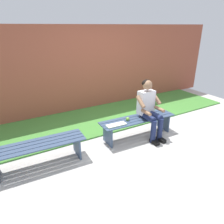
# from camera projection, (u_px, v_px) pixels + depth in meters

# --- Properties ---
(ground_plane) EXTENTS (10.00, 7.00, 0.04)m
(ground_plane) POSITION_uv_depth(u_px,v_px,m) (122.00, 179.00, 3.30)
(ground_plane) COLOR beige
(grass_strip) EXTENTS (9.00, 1.86, 0.03)m
(grass_strip) POSITION_uv_depth(u_px,v_px,m) (72.00, 123.00, 5.12)
(grass_strip) COLOR #478C38
(grass_strip) RESTS_ON ground
(brick_wall) EXTENTS (9.50, 0.24, 2.28)m
(brick_wall) POSITION_uv_depth(u_px,v_px,m) (77.00, 69.00, 5.63)
(brick_wall) COLOR #9E4C38
(brick_wall) RESTS_ON ground
(bench_near) EXTENTS (1.70, 0.50, 0.42)m
(bench_near) POSITION_uv_depth(u_px,v_px,m) (138.00, 122.00, 4.44)
(bench_near) COLOR #384C6B
(bench_near) RESTS_ON ground
(bench_far) EXTENTS (1.58, 0.49, 0.42)m
(bench_far) POSITION_uv_depth(u_px,v_px,m) (39.00, 149.00, 3.49)
(bench_far) COLOR #384C6B
(bench_far) RESTS_ON ground
(person_seated) EXTENTS (0.50, 0.69, 1.23)m
(person_seated) POSITION_uv_depth(u_px,v_px,m) (149.00, 107.00, 4.32)
(person_seated) COLOR silver
(person_seated) RESTS_ON ground
(apple) EXTENTS (0.08, 0.08, 0.08)m
(apple) POSITION_uv_depth(u_px,v_px,m) (128.00, 119.00, 4.28)
(apple) COLOR #72B738
(apple) RESTS_ON bench_near
(book_open) EXTENTS (0.42, 0.18, 0.02)m
(book_open) POSITION_uv_depth(u_px,v_px,m) (116.00, 125.00, 4.08)
(book_open) COLOR white
(book_open) RESTS_ON bench_near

